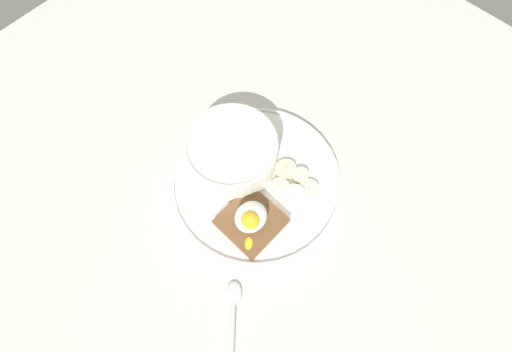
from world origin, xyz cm
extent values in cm
cube|color=beige|center=(0.00, 0.00, 1.00)|extent=(120.00, 120.00, 2.00)
cylinder|color=white|center=(0.00, 0.00, 2.50)|extent=(28.26, 28.26, 1.00)
torus|color=white|center=(0.00, 0.00, 3.30)|extent=(28.06, 28.06, 0.60)
cylinder|color=white|center=(0.33, 5.28, 6.12)|extent=(14.60, 14.60, 6.25)
torus|color=white|center=(0.33, 5.28, 9.25)|extent=(14.80, 14.80, 0.60)
cylinder|color=#D7B293|center=(0.33, 5.28, 5.45)|extent=(13.20, 13.20, 4.50)
ellipsoid|color=#D7B293|center=(0.33, 5.28, 7.50)|extent=(12.54, 12.54, 1.20)
ellipsoid|color=beige|center=(1.00, 2.53, 7.87)|extent=(1.29, 1.83, 0.73)
ellipsoid|color=olive|center=(-0.97, 5.79, 7.82)|extent=(1.62, 1.17, 0.64)
ellipsoid|color=tan|center=(2.43, 5.67, 7.88)|extent=(2.06, 1.68, 0.76)
ellipsoid|color=tan|center=(-0.75, 3.87, 7.76)|extent=(1.22, 1.42, 0.52)
ellipsoid|color=tan|center=(0.39, 5.33, 7.89)|extent=(2.03, 2.18, 0.79)
ellipsoid|color=#C9BE8A|center=(0.31, 9.50, 7.89)|extent=(1.82, 1.19, 0.77)
ellipsoid|color=tan|center=(-0.57, 4.08, 7.87)|extent=(2.00, 1.61, 0.75)
cube|color=brown|center=(-5.84, -4.37, 4.43)|extent=(8.80, 8.80, 0.30)
cube|color=#91613A|center=(-5.84, -4.37, 3.77)|extent=(8.63, 8.63, 1.53)
ellipsoid|color=white|center=(-5.84, -4.37, 6.33)|extent=(5.19, 4.64, 3.59)
sphere|color=yellow|center=(-6.45, -4.84, 7.27)|extent=(2.93, 2.93, 2.93)
ellipsoid|color=yellow|center=(-8.71, -6.59, 4.73)|extent=(2.36, 2.20, 0.36)
cylinder|color=#EFEAB4|center=(4.66, -2.36, 3.66)|extent=(4.45, 4.52, 1.58)
cylinder|color=#BAB68C|center=(4.66, -2.36, 4.18)|extent=(0.80, 0.80, 0.22)
cylinder|color=#EDECC2|center=(2.13, -6.40, 3.75)|extent=(4.62, 4.55, 1.73)
cylinder|color=#B9B897|center=(2.13, -6.40, 4.39)|extent=(0.82, 0.81, 0.20)
cylinder|color=#F1E8BF|center=(4.51, -7.38, 3.51)|extent=(3.84, 3.90, 1.23)
cylinder|color=#BCB595|center=(4.51, -7.38, 3.92)|extent=(0.69, 0.70, 0.20)
cylinder|color=beige|center=(5.46, -4.94, 3.64)|extent=(3.77, 3.73, 1.44)
cylinder|color=#B7AF8B|center=(5.46, -4.94, 4.19)|extent=(0.67, 0.67, 0.18)
cylinder|color=#F2E8C6|center=(1.62, -3.77, 3.67)|extent=(4.27, 4.31, 1.56)
cylinder|color=#BDB59A|center=(1.62, -3.77, 4.24)|extent=(0.76, 0.77, 0.20)
cylinder|color=silver|center=(-18.60, -12.64, 2.40)|extent=(7.01, 6.38, 0.80)
ellipsoid|color=silver|center=(-15.36, -9.75, 2.40)|extent=(4.28, 4.19, 0.70)
camera|label=1|loc=(-18.71, -17.35, 63.49)|focal=28.00mm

